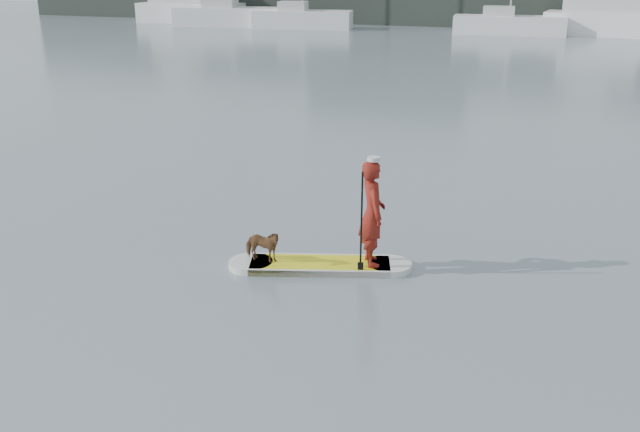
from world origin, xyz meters
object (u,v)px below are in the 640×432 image
(paddleboard, at_px, (320,265))
(paddler, at_px, (372,213))
(dog, at_px, (262,246))
(sailboat_b, at_px, (230,14))
(sailboat_d, at_px, (508,23))
(motor_yacht_b, at_px, (186,2))
(sailboat_c, at_px, (302,18))
(motor_yacht_a, at_px, (612,12))

(paddleboard, distance_m, paddler, 1.36)
(dog, relative_size, sailboat_b, 0.05)
(paddleboard, height_order, sailboat_b, sailboat_b)
(dog, bearing_deg, sailboat_d, 0.98)
(dog, bearing_deg, sailboat_b, 27.77)
(paddleboard, xyz_separation_m, paddler, (0.87, 0.28, 1.00))
(sailboat_d, height_order, motor_yacht_b, sailboat_d)
(sailboat_c, distance_m, motor_yacht_b, 11.88)
(dog, relative_size, motor_yacht_b, 0.08)
(paddler, bearing_deg, motor_yacht_b, 4.85)
(paddler, xyz_separation_m, motor_yacht_b, (-29.86, 45.54, 0.63))
(dog, height_order, sailboat_b, sailboat_b)
(paddleboard, bearing_deg, dog, -180.00)
(paddler, relative_size, dog, 2.65)
(paddler, xyz_separation_m, sailboat_c, (-18.20, 43.43, -0.24))
(dog, xyz_separation_m, sailboat_c, (-16.35, 44.02, 0.41))
(motor_yacht_b, bearing_deg, dog, -61.65)
(sailboat_b, bearing_deg, paddleboard, -72.29)
(paddleboard, height_order, sailboat_c, sailboat_c)
(paddler, bearing_deg, paddleboard, 79.22)
(sailboat_d, bearing_deg, paddleboard, -93.56)
(dog, bearing_deg, paddler, -71.85)
(paddler, xyz_separation_m, sailboat_d, (-2.21, 44.13, -0.22))
(motor_yacht_a, bearing_deg, dog, -93.02)
(sailboat_c, distance_m, sailboat_d, 16.01)
(paddleboard, relative_size, sailboat_b, 0.23)
(sailboat_b, distance_m, motor_yacht_b, 5.86)
(sailboat_d, bearing_deg, sailboat_c, 177.21)
(paddleboard, height_order, motor_yacht_a, motor_yacht_a)
(paddleboard, xyz_separation_m, dog, (-0.99, -0.31, 0.36))
(paddler, distance_m, motor_yacht_a, 45.87)
(sailboat_b, bearing_deg, motor_yacht_b, 147.06)
(sailboat_c, bearing_deg, sailboat_d, -7.80)
(motor_yacht_b, bearing_deg, paddler, -59.66)
(sailboat_c, bearing_deg, sailboat_b, 170.56)
(sailboat_c, relative_size, sailboat_d, 0.95)
(dog, xyz_separation_m, motor_yacht_a, (6.68, 46.21, 1.26))
(paddleboard, xyz_separation_m, motor_yacht_b, (-28.99, 45.81, 1.63))
(dog, distance_m, sailboat_d, 44.72)
(sailboat_b, xyz_separation_m, motor_yacht_b, (-5.38, 2.20, 0.74))
(dog, relative_size, sailboat_d, 0.06)
(sailboat_d, distance_m, motor_yacht_a, 7.24)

